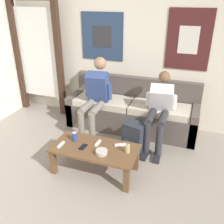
{
  "coord_description": "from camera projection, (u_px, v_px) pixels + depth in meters",
  "views": [
    {
      "loc": [
        1.05,
        -1.57,
        2.16
      ],
      "look_at": [
        -0.0,
        1.36,
        0.67
      ],
      "focal_mm": 40.0,
      "sensor_mm": 36.0,
      "label": 1
    }
  ],
  "objects": [
    {
      "name": "wall_back",
      "position": [
        136.0,
        51.0,
        4.2
      ],
      "size": [
        10.0,
        0.07,
        2.55
      ],
      "color": "silver",
      "rests_on": "ground_plane"
    },
    {
      "name": "drink_can_blue",
      "position": [
        75.0,
        137.0,
        3.32
      ],
      "size": [
        0.07,
        0.07,
        0.12
      ],
      "color": "#28479E",
      "rests_on": "coffee_table"
    },
    {
      "name": "person_seated_teen",
      "position": [
        159.0,
        108.0,
        3.72
      ],
      "size": [
        0.47,
        0.9,
        1.11
      ],
      "color": "#2D2D33",
      "rests_on": "ground_plane"
    },
    {
      "name": "pillar_candle",
      "position": [
        127.0,
        149.0,
        3.07
      ],
      "size": [
        0.06,
        0.06,
        0.12
      ],
      "color": "tan",
      "rests_on": "coffee_table"
    },
    {
      "name": "ceramic_bowl",
      "position": [
        102.0,
        152.0,
        3.05
      ],
      "size": [
        0.15,
        0.15,
        0.05
      ],
      "color": "#B7B2A8",
      "rests_on": "coffee_table"
    },
    {
      "name": "person_seated_adult",
      "position": [
        96.0,
        95.0,
        4.02
      ],
      "size": [
        0.47,
        0.89,
        1.24
      ],
      "color": "gray",
      "rests_on": "ground_plane"
    },
    {
      "name": "game_controller_far_center",
      "position": [
        61.0,
        145.0,
        3.23
      ],
      "size": [
        0.04,
        0.14,
        0.03
      ],
      "color": "white",
      "rests_on": "coffee_table"
    },
    {
      "name": "cell_phone",
      "position": [
        83.0,
        147.0,
        3.2
      ],
      "size": [
        0.08,
        0.14,
        0.01
      ],
      "color": "black",
      "rests_on": "coffee_table"
    },
    {
      "name": "game_controller_near_left",
      "position": [
        120.0,
        145.0,
        3.23
      ],
      "size": [
        0.14,
        0.1,
        0.03
      ],
      "color": "white",
      "rests_on": "coffee_table"
    },
    {
      "name": "door_frame",
      "position": [
        37.0,
        51.0,
        4.6
      ],
      "size": [
        1.0,
        0.1,
        2.15
      ],
      "color": "#382319",
      "rests_on": "ground_plane"
    },
    {
      "name": "coffee_table",
      "position": [
        95.0,
        152.0,
        3.22
      ],
      "size": [
        1.11,
        0.55,
        0.37
      ],
      "color": "brown",
      "rests_on": "ground_plane"
    },
    {
      "name": "couch",
      "position": [
        132.0,
        112.0,
        4.31
      ],
      "size": [
        2.2,
        0.68,
        0.85
      ],
      "color": "#564C47",
      "rests_on": "ground_plane"
    },
    {
      "name": "ground_plane",
      "position": [
        68.0,
        223.0,
        2.59
      ],
      "size": [
        18.0,
        18.0,
        0.0
      ],
      "primitive_type": "plane",
      "color": "gray"
    },
    {
      "name": "backpack",
      "position": [
        134.0,
        139.0,
        3.66
      ],
      "size": [
        0.35,
        0.31,
        0.47
      ],
      "color": "#282D38",
      "rests_on": "ground_plane"
    },
    {
      "name": "game_controller_near_right",
      "position": [
        98.0,
        143.0,
        3.26
      ],
      "size": [
        0.04,
        0.15,
        0.03
      ],
      "color": "white",
      "rests_on": "coffee_table"
    }
  ]
}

